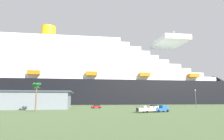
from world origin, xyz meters
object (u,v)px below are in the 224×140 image
Objects in this scene: small_boat_on_trailer at (148,109)px; palm_tree at (37,88)px; cruise_ship at (85,78)px; street_lamp at (196,96)px; parked_car_white_van at (153,107)px; pickup_truck at (161,109)px; parked_car_red_hatchback at (96,106)px.

palm_tree reaches higher than small_boat_on_trailer.
cruise_ship is 30.03× the size of small_boat_on_trailer.
street_lamp is 20.48m from parked_car_white_van.
pickup_truck is (17.77, -92.98, -19.06)m from cruise_ship.
cruise_ship is 87.47m from street_lamp.
cruise_ship reaches higher than pickup_truck.
small_boat_on_trailer is 24.72m from parked_car_white_van.
palm_tree is (-40.61, 9.39, 6.88)m from pickup_truck.
cruise_ship is 78.75m from parked_car_white_van.
cruise_ship is 54.03× the size of parked_car_white_van.
palm_tree reaches higher than parked_car_white_van.
street_lamp is at bearing -59.34° from cruise_ship.
street_lamp reaches higher than pickup_truck.
parked_car_white_van is (46.94, 11.14, -7.09)m from palm_tree.
street_lamp is (31.48, 20.10, 4.47)m from small_boat_on_trailer.
cruise_ship is 65.77m from parked_car_red_hatchback.
street_lamp is 45.29m from parked_car_red_hatchback.
parked_car_red_hatchback is at bearing -89.67° from cruise_ship.
pickup_truck is at bearing -13.02° from palm_tree.
parked_car_red_hatchback is 0.95× the size of parked_car_white_van.
small_boat_on_trailer is at bearing -68.86° from parked_car_red_hatchback.
parked_car_red_hatchback is at bearing 165.48° from street_lamp.
cruise_ship is at bearing 74.72° from palm_tree.
cruise_ship is 97.01m from small_boat_on_trailer.
pickup_truck is 34.77m from parked_car_red_hatchback.
palm_tree is (-22.84, -83.59, -12.18)m from cruise_ship.
pickup_truck is 1.21× the size of parked_car_white_van.
street_lamp is at bearing -14.52° from parked_car_red_hatchback.
street_lamp is 1.71× the size of parked_car_white_van.
small_boat_on_trailer is 37.62m from street_lamp.
pickup_truck reaches higher than parked_car_white_van.
palm_tree is 67.53m from street_lamp.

